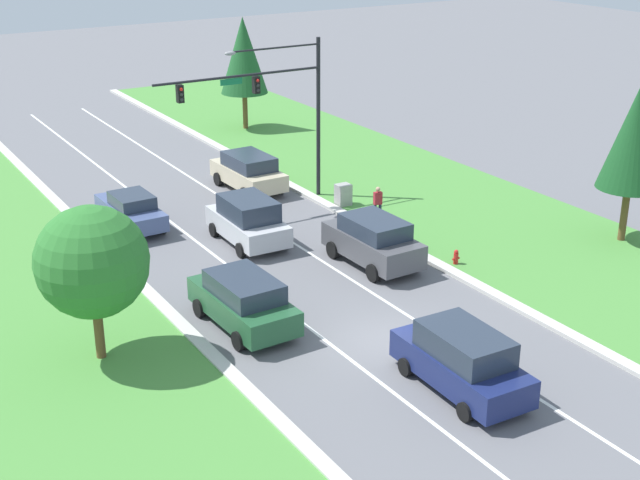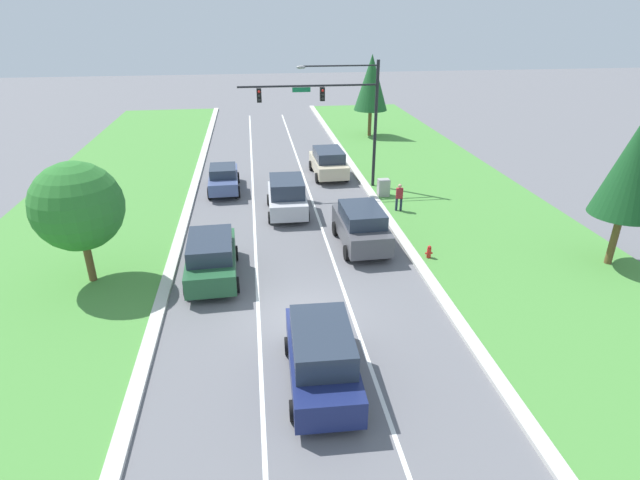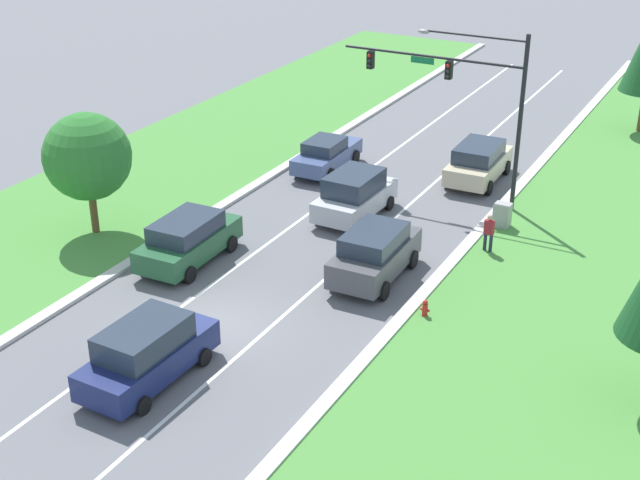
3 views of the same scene
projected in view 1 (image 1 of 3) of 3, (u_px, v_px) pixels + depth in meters
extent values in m
plane|color=slate|center=(390.00, 343.00, 30.58)|extent=(160.00, 160.00, 0.00)
cube|color=beige|center=(513.00, 304.00, 33.28)|extent=(0.50, 90.00, 0.15)
cube|color=beige|center=(243.00, 385.00, 27.82)|extent=(0.50, 90.00, 0.15)
cube|color=#4C8E3D|center=(611.00, 276.00, 35.83)|extent=(10.00, 90.00, 0.08)
cube|color=#4C8E3D|center=(77.00, 436.00, 25.30)|extent=(10.00, 90.00, 0.08)
cube|color=white|center=(346.00, 356.00, 29.71)|extent=(0.14, 81.00, 0.01)
cube|color=white|center=(432.00, 331.00, 31.44)|extent=(0.14, 81.00, 0.01)
cylinder|color=black|center=(318.00, 119.00, 43.94)|extent=(0.20, 0.20, 7.99)
cylinder|color=black|center=(239.00, 76.00, 40.95)|extent=(8.49, 0.12, 0.12)
cube|color=#147042|center=(231.00, 82.00, 40.83)|extent=(1.10, 0.04, 0.28)
cylinder|color=black|center=(275.00, 48.00, 41.47)|extent=(4.67, 0.09, 0.09)
ellipsoid|color=gray|center=(230.00, 53.00, 40.36)|extent=(0.56, 0.28, 0.20)
cube|color=black|center=(256.00, 85.00, 41.55)|extent=(0.28, 0.32, 0.80)
sphere|color=red|center=(258.00, 80.00, 41.33)|extent=(0.16, 0.16, 0.16)
sphere|color=#2D2D2D|center=(258.00, 85.00, 41.41)|extent=(0.16, 0.16, 0.16)
sphere|color=#2D2D2D|center=(258.00, 90.00, 41.50)|extent=(0.16, 0.16, 0.16)
cube|color=black|center=(180.00, 94.00, 39.70)|extent=(0.28, 0.32, 0.80)
sphere|color=red|center=(181.00, 89.00, 39.48)|extent=(0.16, 0.16, 0.16)
sphere|color=#2D2D2D|center=(181.00, 94.00, 39.56)|extent=(0.16, 0.16, 0.16)
sphere|color=#2D2D2D|center=(182.00, 100.00, 39.65)|extent=(0.16, 0.16, 0.16)
cube|color=beige|center=(248.00, 175.00, 46.06)|extent=(2.18, 4.85, 0.86)
cube|color=#283342|center=(249.00, 161.00, 45.69)|extent=(1.93, 2.93, 0.70)
cylinder|color=black|center=(252.00, 173.00, 47.89)|extent=(0.26, 0.71, 0.71)
cylinder|color=black|center=(218.00, 179.00, 46.88)|extent=(0.26, 0.71, 0.71)
cylinder|color=black|center=(280.00, 187.00, 45.56)|extent=(0.26, 0.71, 0.71)
cylinder|color=black|center=(245.00, 194.00, 44.55)|extent=(0.26, 0.71, 0.71)
cube|color=navy|center=(461.00, 367.00, 27.50)|extent=(2.12, 4.96, 0.92)
cube|color=#283342|center=(465.00, 344.00, 27.09)|extent=(1.87, 2.99, 0.83)
cylinder|color=black|center=(455.00, 352.00, 29.35)|extent=(0.26, 0.61, 0.60)
cylinder|color=black|center=(406.00, 367.00, 28.45)|extent=(0.26, 0.61, 0.60)
cylinder|color=black|center=(517.00, 394.00, 26.89)|extent=(0.26, 0.61, 0.60)
cylinder|color=black|center=(466.00, 412.00, 25.99)|extent=(0.26, 0.61, 0.60)
cube|color=#235633|center=(243.00, 306.00, 31.54)|extent=(2.20, 4.94, 0.89)
cube|color=#283342|center=(244.00, 286.00, 31.15)|extent=(1.93, 2.98, 0.69)
cylinder|color=black|center=(248.00, 295.00, 33.39)|extent=(0.26, 0.69, 0.69)
cylinder|color=black|center=(199.00, 308.00, 32.37)|extent=(0.26, 0.69, 0.69)
cylinder|color=black|center=(290.00, 326.00, 31.02)|extent=(0.26, 0.69, 0.69)
cylinder|color=black|center=(239.00, 341.00, 30.01)|extent=(0.26, 0.69, 0.69)
cube|color=#4C4C51|center=(373.00, 245.00, 36.75)|extent=(2.16, 4.72, 1.00)
cube|color=#283342|center=(375.00, 227.00, 36.35)|extent=(1.91, 2.85, 0.69)
cylinder|color=black|center=(372.00, 240.00, 38.57)|extent=(0.26, 0.74, 0.73)
cylinder|color=black|center=(333.00, 250.00, 37.57)|extent=(0.26, 0.74, 0.73)
cylinder|color=black|center=(413.00, 262.00, 36.30)|extent=(0.26, 0.74, 0.73)
cylinder|color=black|center=(373.00, 273.00, 35.30)|extent=(0.26, 0.74, 0.73)
cube|color=silver|center=(248.00, 226.00, 39.11)|extent=(2.17, 4.60, 0.88)
cube|color=#283342|center=(248.00, 208.00, 38.70)|extent=(1.92, 2.77, 0.87)
cylinder|color=black|center=(255.00, 222.00, 40.88)|extent=(0.25, 0.65, 0.64)
cylinder|color=black|center=(214.00, 230.00, 39.93)|extent=(0.25, 0.65, 0.64)
cylinder|color=black|center=(284.00, 241.00, 38.61)|extent=(0.25, 0.65, 0.64)
cylinder|color=black|center=(241.00, 250.00, 37.66)|extent=(0.25, 0.65, 0.64)
cube|color=#475684|center=(131.00, 212.00, 40.83)|extent=(1.90, 4.71, 0.76)
cube|color=#283342|center=(132.00, 200.00, 40.37)|extent=(1.66, 2.14, 0.58)
cylinder|color=black|center=(138.00, 208.00, 42.55)|extent=(0.26, 0.74, 0.74)
cylinder|color=black|center=(102.00, 215.00, 41.66)|extent=(0.26, 0.74, 0.74)
cylinder|color=black|center=(162.00, 226.00, 40.27)|extent=(0.26, 0.74, 0.74)
cylinder|color=black|center=(125.00, 233.00, 39.39)|extent=(0.26, 0.74, 0.74)
cube|color=#9E9E99|center=(343.00, 195.00, 43.65)|extent=(0.70, 0.60, 1.14)
cylinder|color=#232842|center=(375.00, 213.00, 41.71)|extent=(0.14, 0.14, 0.84)
cylinder|color=#232842|center=(380.00, 212.00, 41.80)|extent=(0.14, 0.14, 0.84)
cube|color=maroon|center=(378.00, 198.00, 41.49)|extent=(0.41, 0.28, 0.60)
sphere|color=tan|center=(378.00, 189.00, 41.33)|extent=(0.22, 0.22, 0.22)
cylinder|color=red|center=(456.00, 259.00, 36.84)|extent=(0.20, 0.20, 0.55)
sphere|color=red|center=(456.00, 252.00, 36.72)|extent=(0.18, 0.18, 0.18)
cylinder|color=red|center=(454.00, 259.00, 36.77)|extent=(0.10, 0.09, 0.09)
cylinder|color=red|center=(458.00, 258.00, 36.89)|extent=(0.10, 0.09, 0.09)
cylinder|color=brown|center=(624.00, 215.00, 39.04)|extent=(0.32, 0.32, 2.50)
cone|color=#194C23|center=(634.00, 137.00, 37.77)|extent=(2.81, 2.81, 4.49)
cylinder|color=brown|center=(99.00, 330.00, 29.18)|extent=(0.32, 0.32, 2.11)
sphere|color=#2D752D|center=(92.00, 262.00, 28.29)|extent=(3.67, 3.67, 3.67)
cylinder|color=brown|center=(245.00, 111.00, 57.68)|extent=(0.32, 0.32, 2.41)
cone|color=#1E5628|center=(243.00, 55.00, 56.36)|extent=(3.00, 3.00, 4.81)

